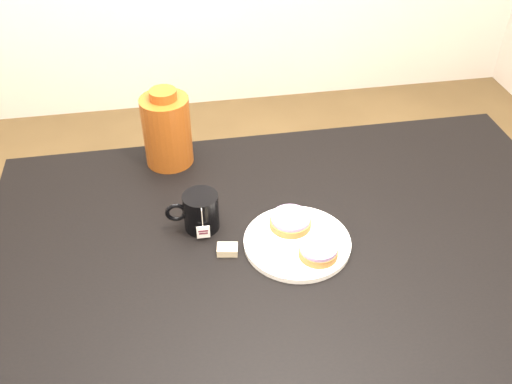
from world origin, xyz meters
TOP-DOWN VIEW (x-y plane):
  - table at (0.00, 0.00)m, footprint 1.40×0.90m
  - plate at (0.00, -0.01)m, footprint 0.24×0.24m
  - bagel_back at (-0.00, 0.04)m, footprint 0.12×0.12m
  - bagel_front at (0.03, -0.06)m, footprint 0.10×0.10m
  - mug at (-0.21, 0.09)m, footprint 0.12×0.09m
  - teabag_pouch at (-0.16, -0.01)m, footprint 0.05×0.04m
  - bagel_package at (-0.26, 0.37)m, footprint 0.16×0.16m

SIDE VIEW (x-z plane):
  - table at x=0.00m, z-range 0.29..1.04m
  - plate at x=0.00m, z-range 0.75..0.77m
  - teabag_pouch at x=-0.16m, z-range 0.75..0.77m
  - bagel_back at x=0.00m, z-range 0.76..0.79m
  - bagel_front at x=0.03m, z-range 0.76..0.79m
  - mug at x=-0.21m, z-range 0.75..0.84m
  - bagel_package at x=-0.26m, z-range 0.74..0.95m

